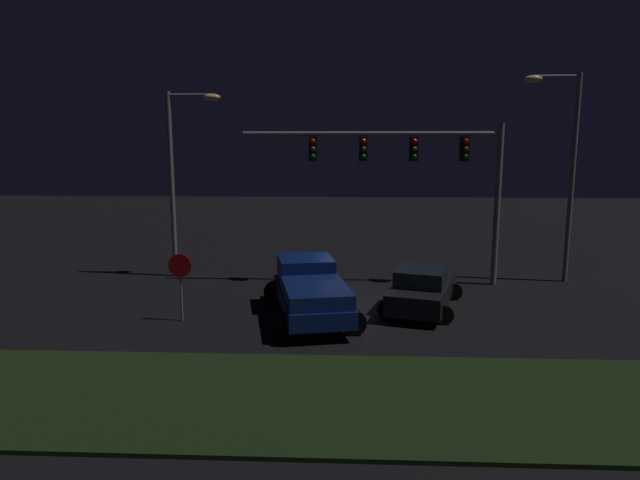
% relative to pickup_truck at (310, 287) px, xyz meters
% --- Properties ---
extents(ground_plane, '(80.00, 80.00, 0.00)m').
position_rel_pickup_truck_xyz_m(ground_plane, '(1.51, 1.75, -1.00)').
color(ground_plane, black).
extents(grass_median, '(20.64, 4.97, 0.10)m').
position_rel_pickup_truck_xyz_m(grass_median, '(1.51, -6.23, -0.95)').
color(grass_median, black).
rests_on(grass_median, ground_plane).
extents(pickup_truck, '(3.61, 5.69, 1.80)m').
position_rel_pickup_truck_xyz_m(pickup_truck, '(0.00, 0.00, 0.00)').
color(pickup_truck, navy).
rests_on(pickup_truck, ground_plane).
extents(car_sedan, '(3.26, 4.73, 1.51)m').
position_rel_pickup_truck_xyz_m(car_sedan, '(3.86, 0.93, -0.26)').
color(car_sedan, black).
rests_on(car_sedan, ground_plane).
extents(traffic_signal_gantry, '(10.32, 0.56, 6.50)m').
position_rel_pickup_truck_xyz_m(traffic_signal_gantry, '(3.90, 4.52, 4.03)').
color(traffic_signal_gantry, slate).
rests_on(traffic_signal_gantry, ground_plane).
extents(street_lamp_left, '(2.30, 0.44, 7.84)m').
position_rel_pickup_truck_xyz_m(street_lamp_left, '(-5.76, 5.46, 3.94)').
color(street_lamp_left, slate).
rests_on(street_lamp_left, ground_plane).
extents(street_lamp_right, '(2.26, 0.44, 8.49)m').
position_rel_pickup_truck_xyz_m(street_lamp_right, '(9.98, 5.20, 4.28)').
color(street_lamp_right, slate).
rests_on(street_lamp_right, ground_plane).
extents(stop_sign, '(0.76, 0.08, 2.23)m').
position_rel_pickup_truck_xyz_m(stop_sign, '(-4.14, -0.72, 0.56)').
color(stop_sign, slate).
rests_on(stop_sign, ground_plane).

